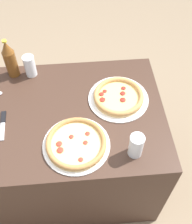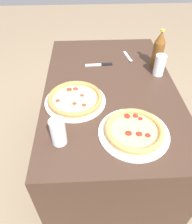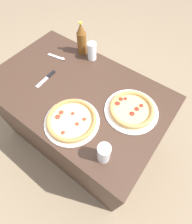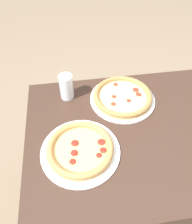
# 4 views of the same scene
# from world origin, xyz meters

# --- Properties ---
(ground_plane) EXTENTS (8.00, 8.00, 0.00)m
(ground_plane) POSITION_xyz_m (0.00, 0.00, 0.00)
(ground_plane) COLOR #847056
(table) EXTENTS (1.26, 0.79, 0.75)m
(table) POSITION_xyz_m (0.00, 0.00, 0.37)
(table) COLOR #3D281E
(table) RESTS_ON ground_plane
(pizza_margherita) EXTENTS (0.34, 0.34, 0.04)m
(pizza_margherita) POSITION_xyz_m (0.14, -0.21, 0.77)
(pizza_margherita) COLOR white
(pizza_margherita) RESTS_ON table
(pizza_veggie) EXTENTS (0.34, 0.34, 0.04)m
(pizza_veggie) POSITION_xyz_m (0.39, 0.07, 0.77)
(pizza_veggie) COLOR white
(pizza_veggie) RESTS_ON table
(glass_cola) EXTENTS (0.07, 0.07, 0.14)m
(glass_cola) POSITION_xyz_m (0.42, -0.27, 0.81)
(glass_cola) COLOR white
(glass_cola) RESTS_ON table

